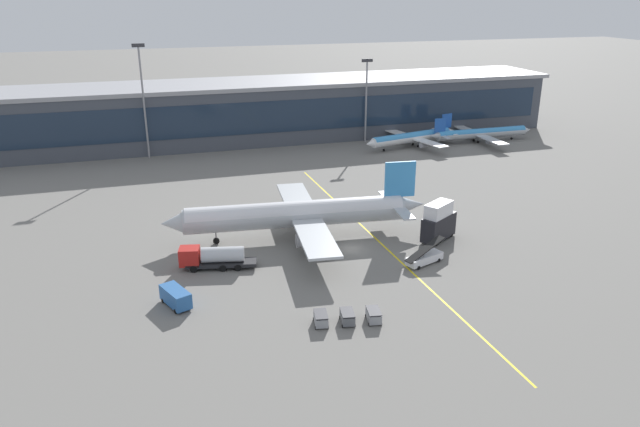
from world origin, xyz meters
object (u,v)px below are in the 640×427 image
object	(u,v)px
commuter_jet_near	(412,137)
baggage_cart_0	(321,319)
main_airliner	(297,214)
catering_lift	(439,222)
crew_van	(175,296)
commuter_jet_far	(481,133)
belt_loader	(425,258)
baggage_cart_1	(347,317)
baggage_cart_2	(374,315)
fuel_tanker	(213,257)

from	to	relation	value
commuter_jet_near	baggage_cart_0	bearing A→B (deg)	-122.16
main_airliner	catering_lift	size ratio (longest dim) A/B	5.99
crew_van	commuter_jet_far	world-z (taller)	commuter_jet_far
catering_lift	crew_van	world-z (taller)	catering_lift
belt_loader	commuter_jet_far	xyz separation A→B (m)	(47.49, 63.31, 1.36)
belt_loader	commuter_jet_far	world-z (taller)	commuter_jet_far
commuter_jet_far	commuter_jet_near	bearing A→B (deg)	178.61
main_airliner	commuter_jet_far	bearing A→B (deg)	37.74
baggage_cart_1	commuter_jet_near	distance (m)	88.09
catering_lift	commuter_jet_near	world-z (taller)	commuter_jet_near
crew_van	commuter_jet_far	xyz separation A→B (m)	(83.03, 65.22, 1.03)
main_airliner	crew_van	size ratio (longest dim) A/B	7.83
crew_van	main_airliner	bearing A→B (deg)	39.38
catering_lift	baggage_cart_2	distance (m)	28.08
fuel_tanker	baggage_cart_2	xyz separation A→B (m)	(16.43, -20.47, -0.96)
fuel_tanker	baggage_cart_1	bearing A→B (deg)	-56.28
crew_van	baggage_cart_0	distance (m)	18.91
baggage_cart_0	baggage_cart_1	world-z (taller)	same
crew_van	belt_loader	bearing A→B (deg)	3.08
main_airliner	catering_lift	world-z (taller)	main_airliner
commuter_jet_near	fuel_tanker	bearing A→B (deg)	-135.72
crew_van	baggage_cart_2	distance (m)	24.98
catering_lift	crew_van	xyz separation A→B (m)	(-41.58, -9.45, -1.75)
baggage_cart_0	baggage_cart_2	size ratio (longest dim) A/B	1.00
fuel_tanker	commuter_jet_far	bearing A→B (deg)	35.88
catering_lift	commuter_jet_near	size ratio (longest dim) A/B	0.25
commuter_jet_far	commuter_jet_near	size ratio (longest dim) A/B	1.07
catering_lift	baggage_cart_2	size ratio (longest dim) A/B	2.46
belt_loader	commuter_jet_near	distance (m)	69.71
commuter_jet_near	belt_loader	bearing A→B (deg)	-113.76
fuel_tanker	crew_van	distance (m)	11.25
catering_lift	baggage_cart_1	world-z (taller)	catering_lift
commuter_jet_far	catering_lift	bearing A→B (deg)	-126.62
baggage_cart_0	baggage_cart_1	size ratio (longest dim) A/B	1.00
main_airliner	commuter_jet_near	world-z (taller)	main_airliner
baggage_cart_0	baggage_cart_2	distance (m)	6.40
belt_loader	baggage_cart_2	xyz separation A→B (m)	(-13.10, -12.88, -0.21)
belt_loader	baggage_cart_2	bearing A→B (deg)	-135.50
main_airliner	catering_lift	xyz separation A→B (m)	(21.05, -7.40, -1.03)
catering_lift	baggage_cart_0	bearing A→B (deg)	-142.84
belt_loader	crew_van	world-z (taller)	belt_loader
baggage_cart_2	commuter_jet_near	size ratio (longest dim) A/B	0.10
fuel_tanker	catering_lift	xyz separation A→B (m)	(35.57, -0.05, 1.32)
baggage_cart_2	commuter_jet_far	distance (m)	97.36
fuel_tanker	belt_loader	bearing A→B (deg)	-14.41
belt_loader	commuter_jet_far	distance (m)	79.15
main_airliner	fuel_tanker	bearing A→B (deg)	-153.14
catering_lift	baggage_cart_0	xyz separation A→B (m)	(-25.44, -19.29, -2.28)
baggage_cart_1	baggage_cart_2	distance (m)	3.20
crew_van	baggage_cart_0	size ratio (longest dim) A/B	1.88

